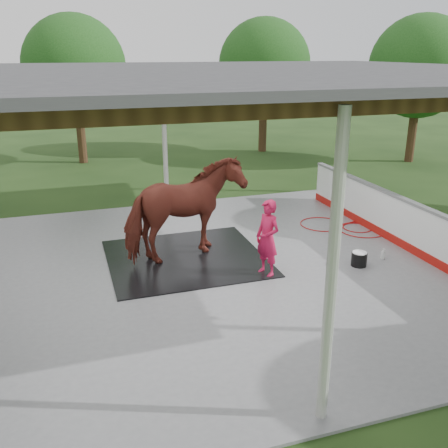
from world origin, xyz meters
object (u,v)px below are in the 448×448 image
object	(u,v)px
dasher_board	(401,223)
wash_bucket	(359,259)
horse	(185,210)
handler	(268,238)

from	to	relation	value
dasher_board	wash_bucket	bearing A→B (deg)	-153.26
wash_bucket	horse	bearing A→B (deg)	156.04
dasher_board	handler	size ratio (longest dim) A/B	5.04
dasher_board	handler	distance (m)	3.68
handler	horse	bearing A→B (deg)	-154.92
dasher_board	handler	xyz separation A→B (m)	(-3.63, -0.59, 0.25)
handler	wash_bucket	bearing A→B (deg)	62.78
dasher_board	wash_bucket	distance (m)	1.81
dasher_board	horse	bearing A→B (deg)	171.72
horse	handler	distance (m)	1.94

